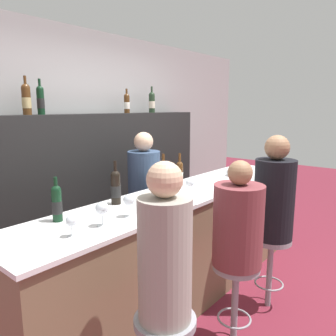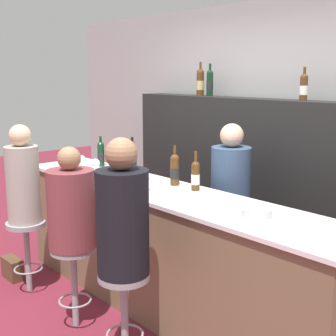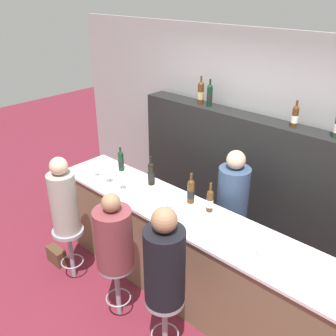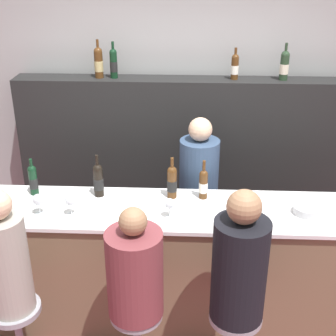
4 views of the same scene
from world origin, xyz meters
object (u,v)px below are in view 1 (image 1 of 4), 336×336
at_px(wine_glass_0, 72,222).
at_px(bar_stool_middle, 236,283).
at_px(wine_glass_1, 102,209).
at_px(wine_glass_3, 190,183).
at_px(wine_bottle_backbar_2, 127,103).
at_px(bar_stool_right, 271,253).
at_px(wine_bottle_backbar_1, 41,100).
at_px(metal_bowl, 236,173).
at_px(wine_bottle_counter_1, 116,187).
at_px(wine_glass_2, 129,201).
at_px(wine_bottle_counter_0, 57,203).
at_px(bartender, 144,209).
at_px(guest_seated_left, 165,252).
at_px(guest_seated_middle, 238,222).
at_px(guest_seated_right, 274,194).
at_px(wine_bottle_backbar_3, 152,102).
at_px(wine_bottle_backbar_0, 26,99).
at_px(wine_bottle_counter_2, 163,176).
at_px(wine_bottle_counter_3, 180,173).

height_order(wine_glass_0, bar_stool_middle, wine_glass_0).
bearing_deg(wine_glass_1, wine_glass_3, 0.00).
height_order(wine_bottle_backbar_2, bar_stool_right, wine_bottle_backbar_2).
height_order(wine_bottle_backbar_1, wine_glass_3, wine_bottle_backbar_1).
distance_m(metal_bowl, bar_stool_middle, 1.45).
xyz_separation_m(wine_bottle_counter_1, wine_glass_2, (-0.15, -0.30, -0.02)).
height_order(wine_bottle_counter_1, bar_stool_right, wine_bottle_counter_1).
xyz_separation_m(wine_bottle_counter_0, wine_glass_2, (0.36, -0.30, -0.01)).
xyz_separation_m(wine_bottle_backbar_1, bar_stool_middle, (0.37, -1.86, -1.32)).
height_order(wine_glass_2, bartender, bartender).
distance_m(wine_glass_2, metal_bowl, 1.70).
relative_size(metal_bowl, guest_seated_left, 0.23).
height_order(bar_stool_middle, guest_seated_middle, guest_seated_middle).
height_order(metal_bowl, guest_seated_right, guest_seated_right).
bearing_deg(wine_bottle_backbar_1, bar_stool_right, -61.53).
distance_m(wine_bottle_backbar_3, guest_seated_middle, 2.35).
bearing_deg(metal_bowl, wine_bottle_backbar_3, 91.41).
relative_size(wine_glass_0, wine_glass_1, 0.80).
relative_size(wine_bottle_backbar_0, bar_stool_middle, 0.53).
bearing_deg(wine_glass_3, bar_stool_right, -51.19).
height_order(wine_bottle_counter_1, guest_seated_right, guest_seated_right).
distance_m(wine_bottle_counter_2, wine_glass_1, 0.99).
bearing_deg(bartender, wine_bottle_backbar_0, 148.68).
distance_m(wine_bottle_counter_1, bar_stool_middle, 1.14).
relative_size(metal_bowl, bar_stool_right, 0.31).
bearing_deg(guest_seated_middle, wine_bottle_backbar_3, 58.37).
bearing_deg(guest_seated_middle, wine_glass_3, 71.31).
height_order(wine_bottle_counter_2, wine_glass_1, wine_bottle_counter_2).
bearing_deg(wine_bottle_backbar_2, wine_bottle_backbar_1, 180.00).
relative_size(wine_bottle_counter_3, wine_glass_1, 1.95).
relative_size(wine_bottle_backbar_2, wine_glass_3, 1.89).
height_order(wine_glass_1, guest_seated_left, guest_seated_left).
height_order(bar_stool_middle, bar_stool_right, same).
xyz_separation_m(wine_bottle_counter_3, guest_seated_left, (-1.23, -0.86, -0.11)).
relative_size(wine_bottle_counter_2, wine_bottle_backbar_1, 1.01).
bearing_deg(wine_bottle_backbar_3, wine_bottle_counter_0, -153.55).
relative_size(wine_bottle_counter_3, guest_seated_middle, 0.41).
height_order(metal_bowl, guest_seated_middle, guest_seated_middle).
bearing_deg(metal_bowl, wine_bottle_backbar_1, 142.14).
height_order(wine_bottle_backbar_2, guest_seated_left, wine_bottle_backbar_2).
distance_m(wine_bottle_counter_3, bar_stool_middle, 1.15).
relative_size(wine_bottle_counter_2, wine_bottle_backbar_2, 1.17).
relative_size(wine_bottle_backbar_3, bartender, 0.22).
bearing_deg(wine_bottle_counter_1, wine_glass_0, -153.49).
bearing_deg(wine_bottle_counter_1, guest_seated_middle, -66.57).
distance_m(wine_bottle_counter_2, guest_seated_right, 0.97).
distance_m(metal_bowl, guest_seated_middle, 1.35).
distance_m(guest_seated_middle, bar_stool_right, 0.79).
height_order(wine_bottle_counter_3, wine_bottle_backbar_1, wine_bottle_backbar_1).
xyz_separation_m(guest_seated_left, bar_stool_right, (1.43, -0.00, -0.53)).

